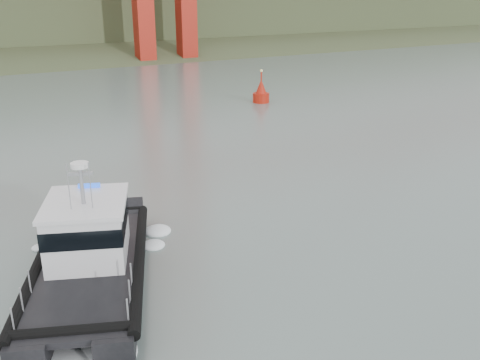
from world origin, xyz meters
name	(u,v)px	position (x,y,z in m)	size (l,w,h in m)	color
ground	(319,274)	(0.00, 0.00, 0.00)	(400.00, 400.00, 0.00)	#576762
patrol_boat	(89,253)	(-9.48, 4.46, 1.48)	(8.41, 12.91, 5.89)	black
nav_buoy	(261,93)	(17.96, 35.24, 1.05)	(1.92, 1.92, 4.01)	#A81A0B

